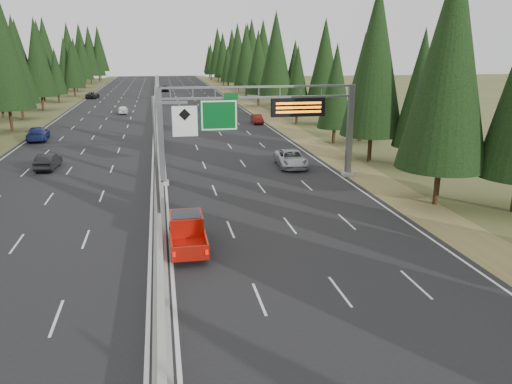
# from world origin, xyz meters

# --- Properties ---
(road) EXTENTS (32.00, 260.00, 0.08)m
(road) POSITION_xyz_m (0.00, 80.00, 0.04)
(road) COLOR black
(road) RESTS_ON ground
(shoulder_right) EXTENTS (3.60, 260.00, 0.06)m
(shoulder_right) POSITION_xyz_m (17.80, 80.00, 0.03)
(shoulder_right) COLOR olive
(shoulder_right) RESTS_ON ground
(shoulder_left) EXTENTS (3.60, 260.00, 0.06)m
(shoulder_left) POSITION_xyz_m (-17.80, 80.00, 0.03)
(shoulder_left) COLOR #485226
(shoulder_left) RESTS_ON ground
(median_barrier) EXTENTS (0.70, 260.00, 0.85)m
(median_barrier) POSITION_xyz_m (0.00, 80.00, 0.41)
(median_barrier) COLOR gray
(median_barrier) RESTS_ON road
(sign_gantry) EXTENTS (16.75, 0.98, 7.80)m
(sign_gantry) POSITION_xyz_m (8.92, 34.88, 5.27)
(sign_gantry) COLOR slate
(sign_gantry) RESTS_ON road
(hov_sign_pole) EXTENTS (2.80, 0.50, 8.00)m
(hov_sign_pole) POSITION_xyz_m (0.58, 24.97, 4.72)
(hov_sign_pole) COLOR slate
(hov_sign_pole) RESTS_ON road
(tree_row_right) EXTENTS (11.86, 242.56, 18.15)m
(tree_row_right) POSITION_xyz_m (22.09, 75.65, 9.16)
(tree_row_right) COLOR black
(tree_row_right) RESTS_ON ground
(tree_row_left) EXTENTS (12.35, 242.45, 18.99)m
(tree_row_left) POSITION_xyz_m (-22.15, 80.00, 9.53)
(tree_row_left) COLOR black
(tree_row_left) RESTS_ON ground
(silver_minivan) EXTENTS (2.89, 5.68, 1.54)m
(silver_minivan) POSITION_xyz_m (12.23, 39.31, 0.85)
(silver_minivan) COLOR #B2B3B8
(silver_minivan) RESTS_ON road
(red_pickup) EXTENTS (1.92, 5.37, 1.75)m
(red_pickup) POSITION_xyz_m (1.50, 21.38, 1.05)
(red_pickup) COLOR black
(red_pickup) RESTS_ON road
(car_ahead_green) EXTENTS (1.95, 4.32, 1.44)m
(car_ahead_green) POSITION_xyz_m (8.30, 70.83, 0.80)
(car_ahead_green) COLOR #125233
(car_ahead_green) RESTS_ON road
(car_ahead_dkred) EXTENTS (1.47, 3.99, 1.30)m
(car_ahead_dkred) POSITION_xyz_m (14.50, 67.66, 0.73)
(car_ahead_dkred) COLOR #5D130D
(car_ahead_dkred) RESTS_ON road
(car_ahead_dkgrey) EXTENTS (2.06, 4.74, 1.36)m
(car_ahead_dkgrey) POSITION_xyz_m (8.76, 86.69, 0.76)
(car_ahead_dkgrey) COLOR black
(car_ahead_dkgrey) RESTS_ON road
(car_ahead_white) EXTENTS (2.59, 5.49, 1.51)m
(car_ahead_white) POSITION_xyz_m (10.44, 94.35, 0.84)
(car_ahead_white) COLOR silver
(car_ahead_white) RESTS_ON road
(car_ahead_far) EXTENTS (2.07, 4.90, 1.65)m
(car_ahead_far) POSITION_xyz_m (2.01, 129.87, 0.91)
(car_ahead_far) COLOR black
(car_ahead_far) RESTS_ON road
(car_onc_near) EXTENTS (1.80, 4.42, 1.43)m
(car_onc_near) POSITION_xyz_m (-9.95, 42.61, 0.79)
(car_onc_near) COLOR black
(car_onc_near) RESTS_ON road
(car_onc_blue) EXTENTS (2.78, 5.79, 1.63)m
(car_onc_blue) POSITION_xyz_m (-14.22, 58.71, 0.89)
(car_onc_blue) COLOR navy
(car_onc_blue) RESTS_ON road
(car_onc_white) EXTENTS (1.73, 4.09, 1.38)m
(car_onc_white) POSITION_xyz_m (-5.77, 83.32, 0.77)
(car_onc_white) COLOR white
(car_onc_white) RESTS_ON road
(car_onc_far) EXTENTS (2.73, 5.27, 1.42)m
(car_onc_far) POSITION_xyz_m (-14.27, 113.58, 0.79)
(car_onc_far) COLOR black
(car_onc_far) RESTS_ON road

